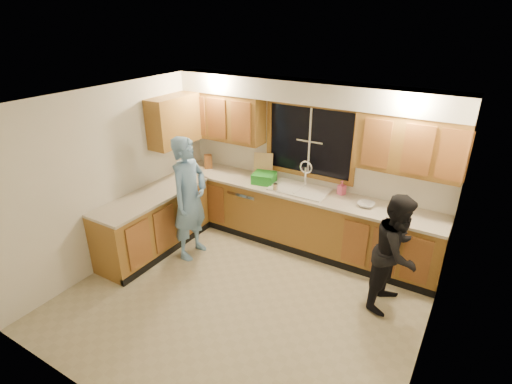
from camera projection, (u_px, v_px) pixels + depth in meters
floor at (242, 300)px, 5.09m from camera, size 4.20×4.20×0.00m
ceiling at (239, 104)px, 4.05m from camera, size 4.20×4.20×0.00m
wall_back at (309, 163)px, 6.05m from camera, size 4.20×0.00×4.20m
wall_left at (114, 177)px, 5.56m from camera, size 0.00×3.80×3.80m
wall_right at (436, 268)px, 3.58m from camera, size 0.00×3.80×3.80m
base_cabinets_back at (298, 218)px, 6.15m from camera, size 4.20×0.60×0.88m
base_cabinets_left at (154, 223)px, 6.02m from camera, size 0.60×1.90×0.88m
countertop_back at (299, 192)px, 5.95m from camera, size 4.20×0.63×0.04m
countertop_left at (152, 195)px, 5.83m from camera, size 0.63×1.90×0.04m
upper_cabinets_left at (224, 116)px, 6.35m from camera, size 1.35×0.33×0.75m
upper_cabinets_right at (410, 145)px, 5.02m from camera, size 1.35×0.33×0.75m
upper_cabinets_return at (174, 121)px, 6.11m from camera, size 0.33×0.90×0.75m
soffit at (308, 92)px, 5.46m from camera, size 4.20×0.35×0.30m
window_frame at (310, 141)px, 5.90m from camera, size 1.44×0.03×1.14m
sink at (299, 193)px, 5.98m from camera, size 0.86×0.52×0.57m
dishwasher at (251, 208)px, 6.56m from camera, size 0.60×0.56×0.82m
stove at (125, 239)px, 5.57m from camera, size 0.58×0.75×0.90m
man at (190, 199)px, 5.70m from camera, size 0.47×0.69×1.83m
woman at (396, 252)px, 4.74m from camera, size 0.65×0.79×1.48m
knife_block at (208, 161)px, 6.75m from camera, size 0.16×0.16×0.23m
cutting_board at (263, 165)px, 6.33m from camera, size 0.32×0.20×0.40m
dish_crate at (264, 178)px, 6.19m from camera, size 0.38×0.36×0.15m
soap_bottle at (342, 188)px, 5.78m from camera, size 0.12×0.13×0.21m
bowl at (366, 204)px, 5.45m from camera, size 0.23×0.23×0.06m
can_left at (275, 188)px, 5.89m from camera, size 0.08×0.08×0.11m
can_right at (275, 188)px, 5.89m from camera, size 0.09×0.09×0.12m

